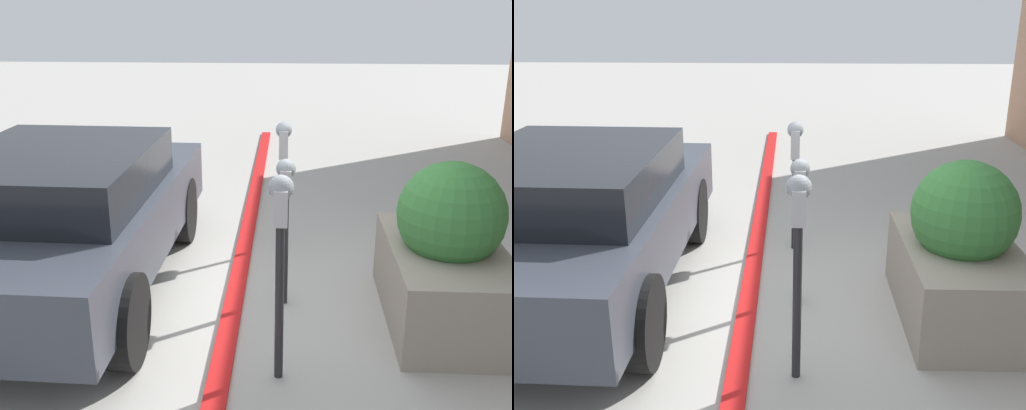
# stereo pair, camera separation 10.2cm
# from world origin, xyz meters

# --- Properties ---
(ground_plane) EXTENTS (40.00, 40.00, 0.00)m
(ground_plane) POSITION_xyz_m (0.00, 0.00, 0.00)
(ground_plane) COLOR #ADAAA3
(curb_strip) EXTENTS (13.50, 0.16, 0.04)m
(curb_strip) POSITION_xyz_m (0.00, 0.08, 0.02)
(curb_strip) COLOR red
(curb_strip) RESTS_ON ground_plane
(parking_meter_nearest) EXTENTS (0.19, 0.17, 1.48)m
(parking_meter_nearest) POSITION_xyz_m (-1.14, -0.33, 1.09)
(parking_meter_nearest) COLOR #232326
(parking_meter_nearest) RESTS_ON ground_plane
(parking_meter_second) EXTENTS (0.19, 0.16, 1.30)m
(parking_meter_second) POSITION_xyz_m (-0.06, -0.36, 0.96)
(parking_meter_second) COLOR #232326
(parking_meter_second) RESTS_ON ground_plane
(parking_meter_middle) EXTENTS (0.19, 0.17, 1.37)m
(parking_meter_middle) POSITION_xyz_m (1.14, -0.32, 1.05)
(parking_meter_middle) COLOR #232326
(parking_meter_middle) RESTS_ON ground_plane
(planter_box) EXTENTS (1.58, 0.90, 1.35)m
(planter_box) POSITION_xyz_m (-0.26, -1.66, 0.56)
(planter_box) COLOR gray
(planter_box) RESTS_ON ground_plane
(parked_car_front) EXTENTS (3.85, 1.85, 1.34)m
(parked_car_front) POSITION_xyz_m (0.09, 1.58, 0.73)
(parked_car_front) COLOR #383D47
(parked_car_front) RESTS_ON ground_plane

